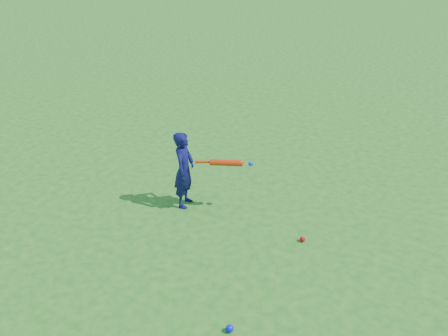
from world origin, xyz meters
name	(u,v)px	position (x,y,z in m)	size (l,w,h in m)	color
ground	(132,202)	(0.00, 0.00, 0.00)	(80.00, 80.00, 0.00)	#226E1A
child	(184,170)	(0.64, 0.31, 0.50)	(0.37, 0.24, 1.00)	#0F1048
ground_ball_red	(302,239)	(2.26, 0.28, 0.03)	(0.06, 0.06, 0.06)	red
ground_ball_blue	(230,328)	(2.22, -1.35, 0.04)	(0.07, 0.07, 0.07)	#0D18DE
bat_swing	(228,163)	(1.15, 0.50, 0.64)	(0.65, 0.34, 0.08)	red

